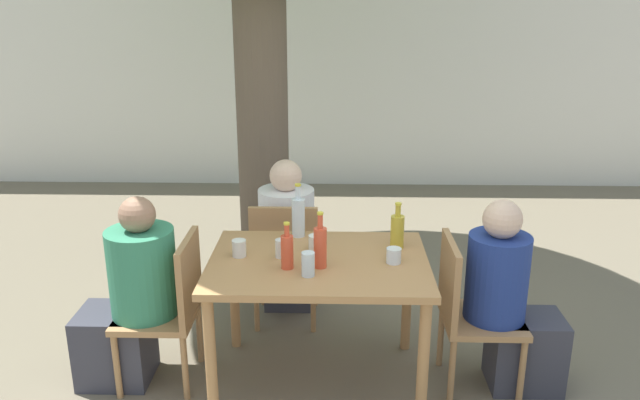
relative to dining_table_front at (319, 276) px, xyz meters
name	(u,v)px	position (x,y,z in m)	size (l,w,h in m)	color
ground_plane	(319,381)	(0.00, 0.00, -0.67)	(30.00, 30.00, 0.00)	#706651
cafe_building_wall	(329,66)	(0.00, 4.13, 0.73)	(10.00, 0.08, 2.80)	white
dining_table_front	(319,276)	(0.00, 0.00, 0.00)	(1.21, 0.88, 0.77)	#B27F4C
patio_chair_0	(171,303)	(-0.84, 0.00, -0.18)	(0.44, 0.44, 0.88)	#A87A4C
patio_chair_1	(468,307)	(0.84, 0.00, -0.18)	(0.44, 0.44, 0.88)	#A87A4C
patio_chair_2	(285,257)	(-0.24, 0.67, -0.18)	(0.44, 0.44, 0.88)	#A87A4C
person_seated_0	(130,301)	(-1.07, 0.00, -0.17)	(0.59, 0.38, 1.13)	#383842
person_seated_1	(510,307)	(1.07, 0.00, -0.17)	(0.57, 0.34, 1.12)	#383842
person_seated_2	(288,243)	(-0.24, 0.91, -0.17)	(0.38, 0.59, 1.13)	#383842
soda_bottle_0	(320,246)	(0.01, -0.09, 0.22)	(0.07, 0.07, 0.31)	#DB4C2D
water_bottle_1	(298,216)	(-0.13, 0.36, 0.22)	(0.08, 0.08, 0.33)	silver
soda_bottle_2	(287,251)	(-0.16, -0.11, 0.20)	(0.07, 0.07, 0.26)	#DB4C2D
oil_cruet_3	(397,231)	(0.45, 0.19, 0.20)	(0.08, 0.08, 0.27)	gold
drinking_glass_0	(316,242)	(-0.02, 0.15, 0.14)	(0.08, 0.08, 0.09)	silver
drinking_glass_1	(394,255)	(0.41, -0.03, 0.14)	(0.08, 0.08, 0.08)	white
drinking_glass_2	(308,264)	(-0.05, -0.20, 0.16)	(0.07, 0.07, 0.13)	silver
drinking_glass_3	(239,248)	(-0.44, 0.04, 0.14)	(0.08, 0.08, 0.09)	silver
drinking_glass_4	(281,248)	(-0.21, 0.03, 0.15)	(0.06, 0.06, 0.10)	silver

